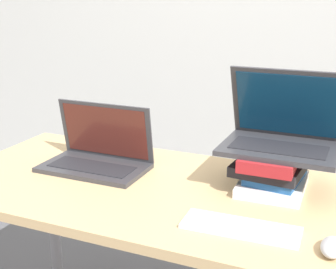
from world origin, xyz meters
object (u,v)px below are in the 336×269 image
Objects in this scene: wireless_keyboard at (241,228)px; book_stack at (272,171)px; laptop_left at (98,155)px; laptop_on_books at (282,133)px; mouse at (332,247)px.

book_stack is at bearing 86.84° from wireless_keyboard.
laptop_left is 0.61m from book_stack.
book_stack is (0.61, 0.06, 0.02)m from laptop_left.
laptop_on_books is 0.38m from wireless_keyboard.
laptop_left reaches higher than wireless_keyboard.
mouse is at bearing -6.01° from wireless_keyboard.
laptop_left is at bearing 157.22° from wireless_keyboard.
laptop_on_books is (0.62, 0.10, 0.13)m from laptop_left.
book_stack is 0.72× the size of laptop_on_books.
laptop_on_books is 3.60× the size of mouse.
book_stack is at bearing -113.08° from laptop_on_books.
laptop_left is 0.64m from wireless_keyboard.
wireless_keyboard is at bearing -93.16° from book_stack.
mouse is (0.21, -0.33, -0.04)m from book_stack.
laptop_on_books reaches higher than laptop_left.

